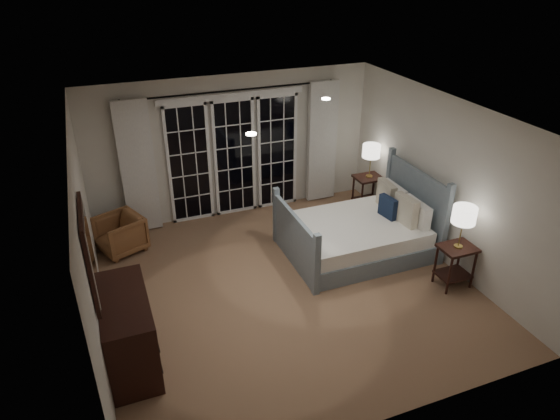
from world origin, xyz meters
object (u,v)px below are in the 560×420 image
object	(u,v)px
lamp_left	(464,215)
armchair	(120,234)
nightstand_right	(368,188)
lamp_right	(371,151)
nightstand_left	(456,260)
bed	(359,233)
dresser	(128,331)

from	to	relation	value
lamp_left	armchair	xyz separation A→B (m)	(-4.32, 2.66, -0.83)
nightstand_right	lamp_right	bearing A→B (deg)	90.00
nightstand_left	lamp_right	xyz separation A→B (m)	(0.05, 2.51, 0.72)
bed	lamp_left	distance (m)	1.72
nightstand_left	dresser	bearing A→B (deg)	178.46
bed	armchair	bearing A→B (deg)	158.63
bed	armchair	distance (m)	3.78
nightstand_right	lamp_right	distance (m)	0.71
nightstand_right	lamp_left	size ratio (longest dim) A/B	1.05
bed	lamp_right	size ratio (longest dim) A/B	3.54
nightstand_left	lamp_right	size ratio (longest dim) A/B	1.05
lamp_left	nightstand_right	bearing A→B (deg)	88.88
lamp_left	lamp_right	bearing A→B (deg)	88.88
bed	nightstand_right	xyz separation A→B (m)	(0.85, 1.22, 0.11)
dresser	nightstand_left	bearing A→B (deg)	-1.54
bed	nightstand_right	size ratio (longest dim) A/B	3.27
lamp_right	nightstand_right	bearing A→B (deg)	-90.00
nightstand_left	lamp_left	distance (m)	0.71
lamp_right	dresser	bearing A→B (deg)	-152.05
nightstand_right	lamp_left	world-z (taller)	lamp_left
nightstand_left	armchair	world-z (taller)	nightstand_left
nightstand_left	lamp_left	bearing A→B (deg)	-26.57
nightstand_right	lamp_right	size ratio (longest dim) A/B	1.08
lamp_left	armchair	bearing A→B (deg)	148.38
nightstand_left	lamp_left	xyz separation A→B (m)	(0.00, -0.00, 0.71)
nightstand_left	lamp_right	distance (m)	2.61
nightstand_right	lamp_left	distance (m)	2.60
lamp_left	lamp_right	size ratio (longest dim) A/B	1.02
bed	nightstand_left	world-z (taller)	bed
nightstand_right	lamp_right	xyz separation A→B (m)	(0.00, 0.00, 0.71)
lamp_left	armchair	size ratio (longest dim) A/B	0.94
lamp_left	lamp_right	world-z (taller)	lamp_right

